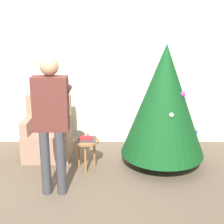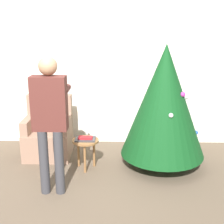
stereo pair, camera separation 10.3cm
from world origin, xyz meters
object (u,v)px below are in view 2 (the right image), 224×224
christmas_tree (164,101)px  side_stool (86,145)px  armchair (49,135)px  person_standing (50,114)px

christmas_tree → side_stool: (-1.15, -0.15, -0.63)m
christmas_tree → armchair: (-1.80, 0.32, -0.67)m
christmas_tree → side_stool: christmas_tree is taller
christmas_tree → person_standing: bearing=-152.3°
armchair → side_stool: bearing=-36.0°
christmas_tree → person_standing: (-1.50, -0.79, 0.04)m
armchair → person_standing: bearing=-74.9°
armchair → person_standing: 1.35m
christmas_tree → armchair: bearing=169.8°
christmas_tree → armchair: christmas_tree is taller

